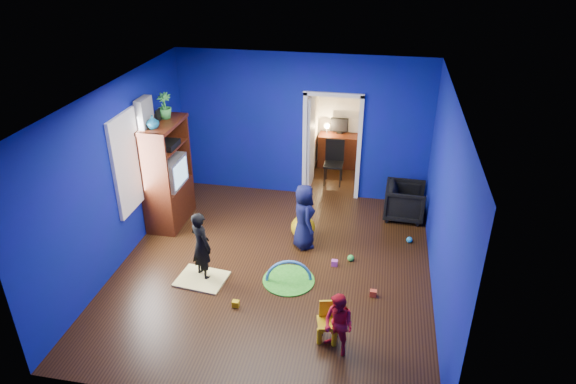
% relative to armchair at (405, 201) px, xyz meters
% --- Properties ---
extents(floor, '(5.00, 5.50, 0.01)m').
position_rel_armchair_xyz_m(floor, '(-2.09, -2.09, -0.34)').
color(floor, black).
rests_on(floor, ground).
extents(ceiling, '(5.00, 5.50, 0.01)m').
position_rel_armchair_xyz_m(ceiling, '(-2.09, -2.09, 2.56)').
color(ceiling, white).
rests_on(ceiling, wall_back).
extents(wall_back, '(5.00, 0.02, 2.90)m').
position_rel_armchair_xyz_m(wall_back, '(-2.09, 0.66, 1.11)').
color(wall_back, navy).
rests_on(wall_back, floor).
extents(wall_front, '(5.00, 0.02, 2.90)m').
position_rel_armchair_xyz_m(wall_front, '(-2.09, -4.84, 1.11)').
color(wall_front, navy).
rests_on(wall_front, floor).
extents(wall_left, '(0.02, 5.50, 2.90)m').
position_rel_armchair_xyz_m(wall_left, '(-4.59, -2.09, 1.11)').
color(wall_left, navy).
rests_on(wall_left, floor).
extents(wall_right, '(0.02, 5.50, 2.90)m').
position_rel_armchair_xyz_m(wall_right, '(0.41, -2.09, 1.11)').
color(wall_right, navy).
rests_on(wall_right, floor).
extents(alcove, '(1.00, 1.75, 2.50)m').
position_rel_armchair_xyz_m(alcove, '(-1.49, 1.53, 0.91)').
color(alcove, silver).
rests_on(alcove, floor).
extents(armchair, '(0.77, 0.75, 0.68)m').
position_rel_armchair_xyz_m(armchair, '(0.00, 0.00, 0.00)').
color(armchair, black).
rests_on(armchair, floor).
extents(child_black, '(0.50, 0.47, 1.15)m').
position_rel_armchair_xyz_m(child_black, '(-3.14, -2.50, 0.24)').
color(child_black, black).
rests_on(child_black, floor).
extents(child_navy, '(0.58, 0.67, 1.17)m').
position_rel_armchair_xyz_m(child_navy, '(-1.72, -1.34, 0.24)').
color(child_navy, '#10153C').
rests_on(child_navy, floor).
extents(toddler_red, '(0.55, 0.53, 0.89)m').
position_rel_armchair_xyz_m(toddler_red, '(-0.89, -3.73, 0.11)').
color(toddler_red, red).
rests_on(toddler_red, floor).
extents(vase, '(0.26, 0.26, 0.23)m').
position_rel_armchair_xyz_m(vase, '(-4.30, -1.26, 1.73)').
color(vase, '#0D5F6E').
rests_on(vase, tv_armoire).
extents(potted_plant, '(0.28, 0.28, 0.45)m').
position_rel_armchair_xyz_m(potted_plant, '(-4.30, -0.74, 1.85)').
color(potted_plant, green).
rests_on(potted_plant, tv_armoire).
extents(tv_armoire, '(0.58, 1.14, 1.96)m').
position_rel_armchair_xyz_m(tv_armoire, '(-4.30, -0.96, 0.64)').
color(tv_armoire, '#3A1309').
rests_on(tv_armoire, floor).
extents(crt_tv, '(0.46, 0.70, 0.54)m').
position_rel_armchair_xyz_m(crt_tv, '(-4.26, -0.96, 0.68)').
color(crt_tv, silver).
rests_on(crt_tv, tv_armoire).
extents(yellow_blanket, '(0.81, 0.68, 0.03)m').
position_rel_armchair_xyz_m(yellow_blanket, '(-3.14, -2.60, -0.32)').
color(yellow_blanket, '#F2E07A').
rests_on(yellow_blanket, floor).
extents(hopper_ball, '(0.43, 0.43, 0.43)m').
position_rel_armchair_xyz_m(hopper_ball, '(-1.77, -1.09, -0.12)').
color(hopper_ball, yellow).
rests_on(hopper_ball, floor).
extents(kid_chair, '(0.34, 0.34, 0.50)m').
position_rel_armchair_xyz_m(kid_chair, '(-1.04, -3.53, -0.09)').
color(kid_chair, yellow).
rests_on(kid_chair, floor).
extents(play_mat, '(0.82, 0.82, 0.02)m').
position_rel_armchair_xyz_m(play_mat, '(-1.79, -2.38, -0.33)').
color(play_mat, '#3B9120').
rests_on(play_mat, floor).
extents(toy_arch, '(0.73, 0.20, 0.74)m').
position_rel_armchair_xyz_m(toy_arch, '(-1.79, -2.38, -0.32)').
color(toy_arch, '#3F8CD8').
rests_on(toy_arch, floor).
extents(window_left, '(0.03, 0.95, 1.55)m').
position_rel_armchair_xyz_m(window_left, '(-4.58, -1.74, 1.21)').
color(window_left, white).
rests_on(window_left, wall_left).
extents(curtain, '(0.14, 0.42, 2.40)m').
position_rel_armchair_xyz_m(curtain, '(-4.46, -1.19, 0.91)').
color(curtain, slate).
rests_on(curtain, floor).
extents(doorway, '(1.16, 0.10, 2.10)m').
position_rel_armchair_xyz_m(doorway, '(-1.49, 0.66, 0.71)').
color(doorway, white).
rests_on(doorway, floor).
extents(study_desk, '(0.88, 0.44, 0.75)m').
position_rel_armchair_xyz_m(study_desk, '(-1.49, 2.17, 0.04)').
color(study_desk, '#3D140A').
rests_on(study_desk, floor).
extents(desk_monitor, '(0.40, 0.05, 0.32)m').
position_rel_armchair_xyz_m(desk_monitor, '(-1.49, 2.29, 0.61)').
color(desk_monitor, black).
rests_on(desk_monitor, study_desk).
extents(desk_lamp, '(0.14, 0.14, 0.14)m').
position_rel_armchair_xyz_m(desk_lamp, '(-1.77, 2.23, 0.59)').
color(desk_lamp, '#FFD88C').
rests_on(desk_lamp, study_desk).
extents(folding_chair, '(0.40, 0.40, 0.92)m').
position_rel_armchair_xyz_m(folding_chair, '(-1.49, 1.21, 0.12)').
color(folding_chair, black).
rests_on(folding_chair, floor).
extents(book_shelf, '(0.88, 0.24, 0.04)m').
position_rel_armchair_xyz_m(book_shelf, '(-1.49, 2.28, 1.68)').
color(book_shelf, white).
rests_on(book_shelf, study_desk).
extents(toy_0, '(0.10, 0.08, 0.10)m').
position_rel_armchair_xyz_m(toy_0, '(-0.47, -2.51, -0.29)').
color(toy_0, '#D24223').
rests_on(toy_0, floor).
extents(toy_1, '(0.11, 0.11, 0.11)m').
position_rel_armchair_xyz_m(toy_1, '(0.10, -0.89, -0.28)').
color(toy_1, '#249FD1').
rests_on(toy_1, floor).
extents(toy_2, '(0.10, 0.08, 0.10)m').
position_rel_armchair_xyz_m(toy_2, '(-2.44, -3.13, -0.29)').
color(toy_2, '#E1B10B').
rests_on(toy_2, floor).
extents(toy_3, '(0.11, 0.11, 0.11)m').
position_rel_armchair_xyz_m(toy_3, '(-0.88, -1.64, -0.28)').
color(toy_3, green).
rests_on(toy_3, floor).
extents(toy_4, '(0.10, 0.08, 0.10)m').
position_rel_armchair_xyz_m(toy_4, '(-1.13, -1.83, -0.29)').
color(toy_4, '#BE47AB').
rests_on(toy_4, floor).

